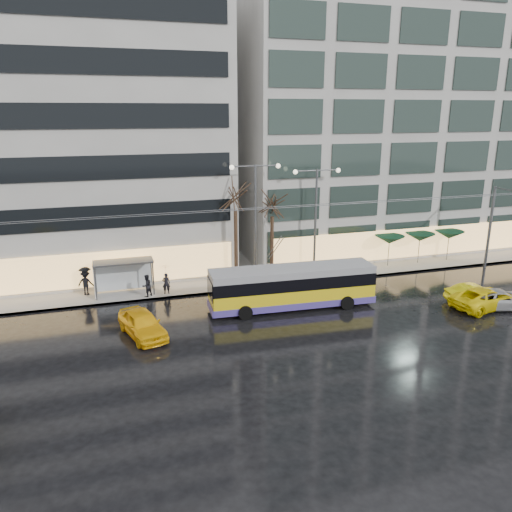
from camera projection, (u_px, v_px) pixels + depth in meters
name	position (u px, v px, depth m)	size (l,w,h in m)	color
ground	(277.00, 343.00, 29.02)	(140.00, 140.00, 0.00)	black
sidewalk	(244.00, 269.00, 42.41)	(80.00, 10.00, 0.15)	gray
kerb	(262.00, 288.00, 37.87)	(80.00, 0.10, 0.15)	slate
building_left	(4.00, 135.00, 38.83)	(34.00, 14.00, 22.00)	#9C9995
building_right	(398.00, 114.00, 48.25)	(32.00, 14.00, 25.00)	#9C9995
trolleybus	(292.00, 288.00, 33.80)	(11.39, 4.67, 5.23)	gold
catenary	(254.00, 239.00, 35.39)	(42.24, 5.12, 7.00)	#595B60
bus_shelter	(118.00, 270.00, 35.92)	(4.20, 1.60, 2.51)	#595B60
street_lamp_near	(255.00, 207.00, 37.81)	(3.96, 0.36, 9.03)	#595B60
street_lamp_far	(316.00, 207.00, 39.30)	(3.96, 0.36, 8.53)	#595B60
tree_a	(235.00, 193.00, 37.27)	(3.20, 3.20, 8.40)	black
tree_b	(272.00, 199.00, 38.49)	(3.20, 3.20, 7.70)	black
parasol_a	(389.00, 240.00, 42.37)	(2.50, 2.50, 2.65)	#595B60
parasol_b	(420.00, 237.00, 43.21)	(2.50, 2.50, 2.65)	#595B60
parasol_c	(449.00, 235.00, 44.06)	(2.50, 2.50, 2.65)	#595B60
taxi_a	(142.00, 324.00, 29.73)	(1.83, 4.55, 1.55)	yellow
taxi_b	(475.00, 294.00, 34.80)	(1.40, 4.02, 1.33)	yellow
taxi_c	(485.00, 298.00, 33.99)	(2.35, 5.10, 1.42)	yellow
sedan_silver	(500.00, 299.00, 33.99)	(2.13, 4.62, 1.28)	#B0B1B5
pedestrian_a	(166.00, 274.00, 36.02)	(1.00, 1.02, 2.19)	black
pedestrian_b	(147.00, 286.00, 35.64)	(1.00, 0.95, 1.63)	black
pedestrian_c	(86.00, 280.00, 35.91)	(1.34, 1.05, 2.11)	black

